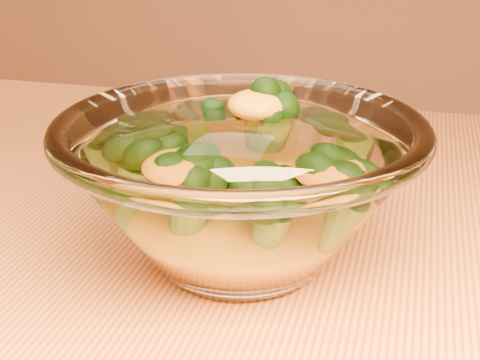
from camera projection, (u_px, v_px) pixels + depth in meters
The scene contains 3 objects.
glass_bowl at pixel (240, 187), 0.45m from camera, with size 0.25×0.25×0.11m.
cheese_sauce at pixel (240, 218), 0.46m from camera, with size 0.13×0.13×0.04m, color #FFAE15.
broccoli_heap at pixel (235, 157), 0.46m from camera, with size 0.19×0.14×0.09m.
Camera 1 is at (0.10, -0.41, 0.99)m, focal length 50.00 mm.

